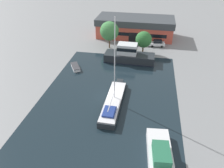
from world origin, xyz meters
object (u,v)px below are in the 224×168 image
at_px(sailboat_moored, 114,102).
at_px(motor_cruiser, 129,55).
at_px(cabin_boat, 160,156).
at_px(quay_tree_near_building, 144,40).
at_px(warehouse_building, 135,27).
at_px(small_dinghy, 75,67).
at_px(parked_car, 157,43).
at_px(quay_tree_by_water, 109,31).

distance_m(sailboat_moored, motor_cruiser, 16.92).
relative_size(motor_cruiser, cabin_boat, 1.33).
relative_size(quay_tree_near_building, sailboat_moored, 0.39).
distance_m(warehouse_building, motor_cruiser, 17.25).
relative_size(quay_tree_near_building, small_dinghy, 1.41).
bearing_deg(motor_cruiser, quay_tree_near_building, -29.28).
bearing_deg(parked_car, quay_tree_by_water, 99.05).
distance_m(quay_tree_near_building, motor_cruiser, 6.12).
bearing_deg(small_dinghy, sailboat_moored, -77.12).
bearing_deg(quay_tree_near_building, small_dinghy, -143.03).
bearing_deg(quay_tree_by_water, quay_tree_near_building, -13.50).
xyz_separation_m(quay_tree_by_water, small_dinghy, (-5.18, -12.63, -4.19)).
distance_m(warehouse_building, small_dinghy, 25.37).
height_order(sailboat_moored, small_dinghy, sailboat_moored).
bearing_deg(motor_cruiser, small_dinghy, 118.53).
bearing_deg(warehouse_building, cabin_boat, -80.05).
distance_m(warehouse_building, parked_car, 9.66).
relative_size(parked_car, small_dinghy, 1.08).
height_order(quay_tree_by_water, small_dinghy, quay_tree_by_water).
bearing_deg(small_dinghy, motor_cruiser, -2.91).
height_order(warehouse_building, quay_tree_by_water, quay_tree_by_water).
height_order(motor_cruiser, cabin_boat, motor_cruiser).
relative_size(warehouse_building, motor_cruiser, 1.91).
height_order(warehouse_building, sailboat_moored, sailboat_moored).
xyz_separation_m(sailboat_moored, motor_cruiser, (0.61, 16.89, 0.90)).
xyz_separation_m(quay_tree_near_building, motor_cruiser, (-2.94, -4.92, -2.15)).
relative_size(sailboat_moored, cabin_boat, 1.67).
xyz_separation_m(sailboat_moored, cabin_boat, (7.59, -10.17, 0.21)).
xyz_separation_m(warehouse_building, quay_tree_by_water, (-5.67, -10.17, 1.76)).
xyz_separation_m(warehouse_building, quay_tree_near_building, (3.13, -12.28, 0.88)).
relative_size(warehouse_building, cabin_boat, 2.54).
height_order(quay_tree_by_water, cabin_boat, quay_tree_by_water).
height_order(quay_tree_near_building, cabin_boat, quay_tree_near_building).
distance_m(motor_cruiser, cabin_boat, 27.95).
height_order(sailboat_moored, motor_cruiser, sailboat_moored).
bearing_deg(motor_cruiser, sailboat_moored, 179.54).
height_order(motor_cruiser, small_dinghy, motor_cruiser).
height_order(parked_car, sailboat_moored, sailboat_moored).
bearing_deg(quay_tree_near_building, cabin_boat, -82.82).
bearing_deg(cabin_boat, quay_tree_by_water, 105.41).
height_order(parked_car, motor_cruiser, motor_cruiser).
bearing_deg(motor_cruiser, cabin_boat, -163.93).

